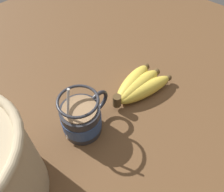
# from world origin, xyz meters

# --- Properties ---
(table) EXTENTS (1.31, 1.31, 0.04)m
(table) POSITION_xyz_m (0.00, 0.00, 0.02)
(table) COLOR brown
(table) RESTS_ON ground
(coffee_mug) EXTENTS (0.13, 0.09, 0.15)m
(coffee_mug) POSITION_xyz_m (-0.09, -0.01, 0.08)
(coffee_mug) COLOR #28282D
(coffee_mug) RESTS_ON table
(banana_bunch) EXTENTS (0.18, 0.11, 0.04)m
(banana_bunch) POSITION_xyz_m (0.08, -0.03, 0.06)
(banana_bunch) COLOR #4C381E
(banana_bunch) RESTS_ON table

